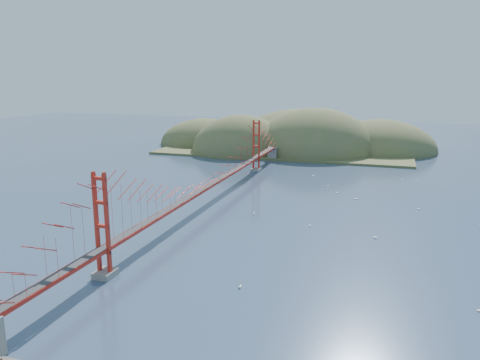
% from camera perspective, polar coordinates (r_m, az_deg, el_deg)
% --- Properties ---
extents(ground, '(320.00, 320.00, 0.00)m').
position_cam_1_polar(ground, '(79.16, -4.00, -3.11)').
color(ground, '#324665').
rests_on(ground, ground).
extents(bridge, '(2.20, 94.40, 12.00)m').
position_cam_1_polar(bridge, '(77.71, -4.03, 1.91)').
color(bridge, gray).
rests_on(bridge, ground).
extents(far_headlands, '(84.00, 58.00, 25.00)m').
position_cam_1_polar(far_headlands, '(143.25, 7.06, 3.96)').
color(far_headlands, brown).
rests_on(far_headlands, ground).
extents(sailboat_15, '(0.43, 0.51, 0.60)m').
position_cam_1_polar(sailboat_15, '(103.50, 20.90, -0.07)').
color(sailboat_15, white).
rests_on(sailboat_15, ground).
extents(sailboat_1, '(0.71, 0.71, 0.74)m').
position_cam_1_polar(sailboat_1, '(66.12, 16.16, -6.67)').
color(sailboat_1, white).
rests_on(sailboat_1, ground).
extents(sailboat_14, '(0.43, 0.52, 0.60)m').
position_cam_1_polar(sailboat_14, '(69.20, 8.54, -5.44)').
color(sailboat_14, white).
rests_on(sailboat_14, ground).
extents(sailboat_8, '(0.57, 0.57, 0.63)m').
position_cam_1_polar(sailboat_8, '(82.13, 20.95, -3.25)').
color(sailboat_8, white).
rests_on(sailboat_8, ground).
extents(sailboat_3, '(0.60, 0.50, 0.70)m').
position_cam_1_polar(sailboat_3, '(85.35, 13.96, -2.18)').
color(sailboat_3, white).
rests_on(sailboat_3, ground).
extents(sailboat_0, '(0.47, 0.52, 0.58)m').
position_cam_1_polar(sailboat_0, '(74.07, 1.72, -4.08)').
color(sailboat_0, white).
rests_on(sailboat_0, ground).
extents(sailboat_7, '(0.54, 0.54, 0.59)m').
position_cam_1_polar(sailboat_7, '(103.24, 19.12, 0.03)').
color(sailboat_7, white).
rests_on(sailboat_7, ground).
extents(sailboat_10, '(0.46, 0.57, 0.67)m').
position_cam_1_polar(sailboat_10, '(49.67, 0.05, -12.77)').
color(sailboat_10, white).
rests_on(sailboat_10, ground).
extents(sailboat_12, '(0.56, 0.56, 0.62)m').
position_cam_1_polar(sailboat_12, '(102.93, 8.91, 0.56)').
color(sailboat_12, white).
rests_on(sailboat_12, ground).
extents(sailboat_16, '(0.58, 0.54, 0.65)m').
position_cam_1_polar(sailboat_16, '(94.08, 10.68, -0.66)').
color(sailboat_16, white).
rests_on(sailboat_16, ground).
extents(sailboat_extra_0, '(0.62, 0.63, 0.71)m').
position_cam_1_polar(sailboat_extra_0, '(89.02, 11.69, -1.46)').
color(sailboat_extra_0, white).
rests_on(sailboat_extra_0, ground).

